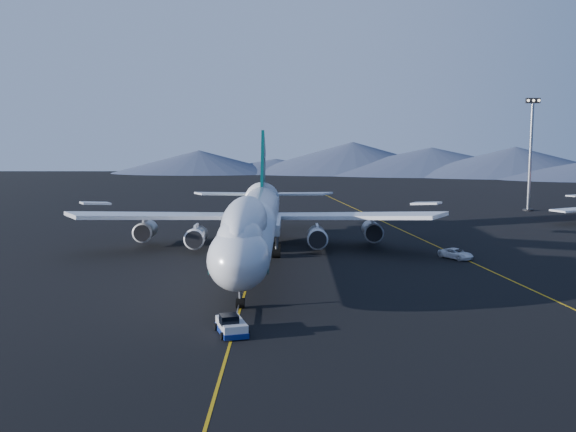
{
  "coord_description": "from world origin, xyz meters",
  "views": [
    {
      "loc": [
        5.28,
        -92.64,
        17.98
      ],
      "look_at": [
        4.94,
        4.8,
        6.0
      ],
      "focal_mm": 40.0,
      "sensor_mm": 36.0,
      "label": 1
    }
  ],
  "objects_px": {
    "service_van": "(456,254)",
    "boeing_747": "(254,221)",
    "pushback_tug": "(232,327)",
    "floodlight_mast": "(530,154)"
  },
  "relations": [
    {
      "from": "service_van",
      "to": "boeing_747",
      "type": "bearing_deg",
      "value": 147.78
    },
    {
      "from": "pushback_tug",
      "to": "floodlight_mast",
      "type": "distance_m",
      "value": 119.47
    },
    {
      "from": "boeing_747",
      "to": "service_van",
      "type": "relative_size",
      "value": 13.23
    },
    {
      "from": "boeing_747",
      "to": "floodlight_mast",
      "type": "relative_size",
      "value": 2.64
    },
    {
      "from": "pushback_tug",
      "to": "boeing_747",
      "type": "bearing_deg",
      "value": 72.5
    },
    {
      "from": "pushback_tug",
      "to": "floodlight_mast",
      "type": "xyz_separation_m",
      "value": [
        64.06,
        99.97,
        13.28
      ]
    },
    {
      "from": "pushback_tug",
      "to": "service_van",
      "type": "xyz_separation_m",
      "value": [
        30.12,
        36.91,
        0.14
      ]
    },
    {
      "from": "floodlight_mast",
      "to": "pushback_tug",
      "type": "bearing_deg",
      "value": -122.65
    },
    {
      "from": "pushback_tug",
      "to": "service_van",
      "type": "relative_size",
      "value": 0.91
    },
    {
      "from": "boeing_747",
      "to": "pushback_tug",
      "type": "bearing_deg",
      "value": -90.19
    }
  ]
}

